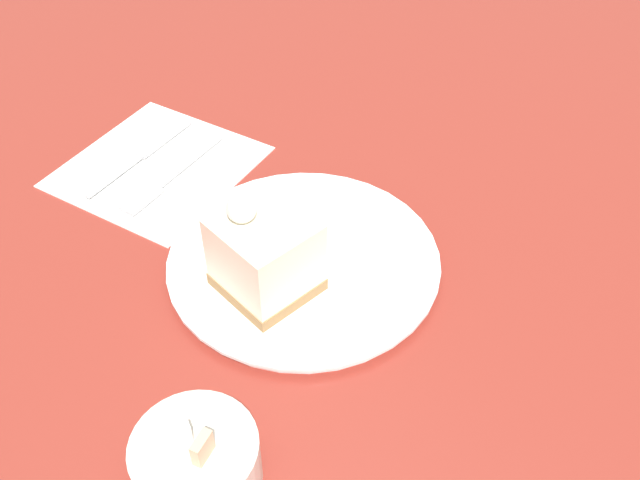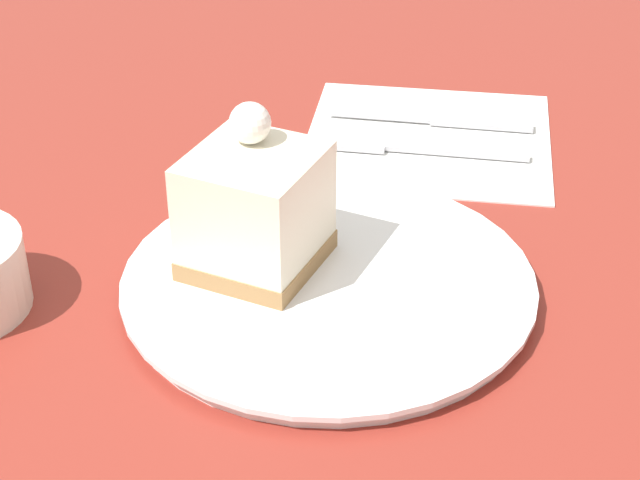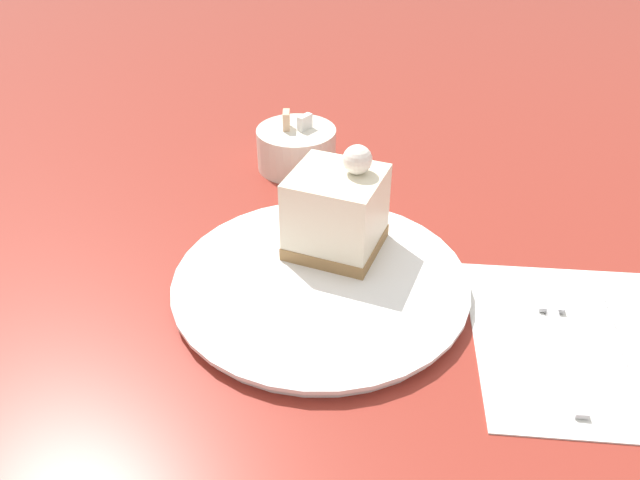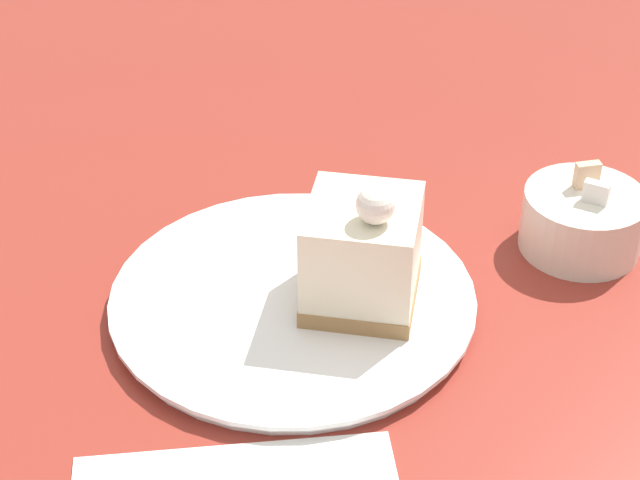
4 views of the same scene
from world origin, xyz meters
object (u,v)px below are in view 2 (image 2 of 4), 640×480
object	(u,v)px
plate	(328,285)
knife	(450,121)
cake_slice	(256,207)
fork	(407,148)

from	to	relation	value
plate	knife	bearing A→B (deg)	-3.12
cake_slice	knife	world-z (taller)	cake_slice
cake_slice	knife	bearing A→B (deg)	-8.74
knife	plate	bearing A→B (deg)	166.60
plate	knife	distance (m)	0.27
cake_slice	knife	distance (m)	0.28
cake_slice	fork	bearing A→B (deg)	-7.22
plate	knife	size ratio (longest dim) A/B	1.57
plate	fork	size ratio (longest dim) A/B	1.64
knife	cake_slice	bearing A→B (deg)	155.86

